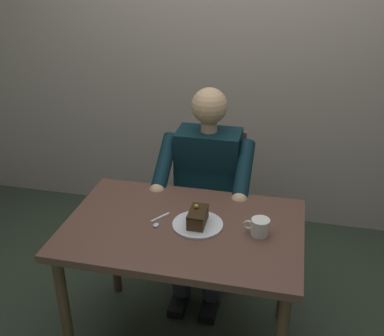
% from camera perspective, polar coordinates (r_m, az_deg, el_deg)
% --- Properties ---
extents(cafe_rear_panel, '(6.40, 0.12, 3.00)m').
position_cam_1_polar(cafe_rear_panel, '(3.18, 5.14, 18.87)').
color(cafe_rear_panel, '#BCAB9D').
rests_on(cafe_rear_panel, ground).
extents(dining_table, '(1.10, 0.72, 0.73)m').
position_cam_1_polar(dining_table, '(2.18, -1.11, -9.11)').
color(dining_table, brown).
rests_on(dining_table, ground).
extents(chair, '(0.42, 0.42, 0.89)m').
position_cam_1_polar(chair, '(2.84, 2.34, -3.58)').
color(chair, '#4D463E').
rests_on(chair, ground).
extents(seated_person, '(0.53, 0.58, 1.21)m').
position_cam_1_polar(seated_person, '(2.63, 1.68, -2.79)').
color(seated_person, '#0B262E').
rests_on(seated_person, ground).
extents(dessert_plate, '(0.24, 0.24, 0.01)m').
position_cam_1_polar(dessert_plate, '(2.13, 0.71, -7.04)').
color(dessert_plate, silver).
rests_on(dessert_plate, dining_table).
extents(cake_slice, '(0.08, 0.14, 0.09)m').
position_cam_1_polar(cake_slice, '(2.10, 0.72, -6.12)').
color(cake_slice, '#442E17').
rests_on(cake_slice, dessert_plate).
extents(coffee_cup, '(0.12, 0.08, 0.08)m').
position_cam_1_polar(coffee_cup, '(2.07, 8.44, -7.23)').
color(coffee_cup, white).
rests_on(coffee_cup, dining_table).
extents(dessert_spoon, '(0.07, 0.14, 0.01)m').
position_cam_1_polar(dessert_spoon, '(2.16, -4.26, -6.65)').
color(dessert_spoon, silver).
rests_on(dessert_spoon, dining_table).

